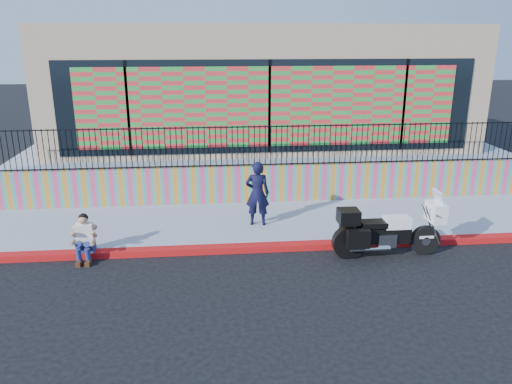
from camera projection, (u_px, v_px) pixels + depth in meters
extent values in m
plane|color=black|center=(289.00, 249.00, 12.00)|extent=(90.00, 90.00, 0.00)
cube|color=#A8110C|center=(289.00, 246.00, 11.98)|extent=(16.00, 0.30, 0.15)
cube|color=#868CA0|center=(280.00, 222.00, 13.54)|extent=(16.00, 3.00, 0.15)
cube|color=#E63C71|center=(272.00, 183.00, 14.88)|extent=(16.00, 0.20, 1.10)
cube|color=#868CA0|center=(256.00, 149.00, 19.74)|extent=(16.00, 10.00, 1.25)
cube|color=tan|center=(257.00, 82.00, 18.76)|extent=(14.00, 8.00, 4.00)
cube|color=black|center=(269.00, 107.00, 15.07)|extent=(12.60, 0.04, 2.80)
cube|color=red|center=(269.00, 107.00, 15.04)|extent=(11.48, 0.02, 2.40)
cylinder|color=black|center=(425.00, 240.00, 11.63)|extent=(0.70, 0.15, 0.70)
cylinder|color=black|center=(349.00, 243.00, 11.46)|extent=(0.70, 0.15, 0.70)
cube|color=black|center=(388.00, 234.00, 11.49)|extent=(1.01, 0.30, 0.36)
cube|color=silver|center=(385.00, 239.00, 11.52)|extent=(0.43, 0.36, 0.32)
cube|color=white|center=(397.00, 222.00, 11.42)|extent=(0.59, 0.34, 0.26)
cube|color=black|center=(373.00, 224.00, 11.38)|extent=(0.59, 0.36, 0.13)
cube|color=white|center=(436.00, 212.00, 11.44)|extent=(0.32, 0.55, 0.45)
cube|color=silver|center=(439.00, 198.00, 11.34)|extent=(0.19, 0.49, 0.36)
cube|color=black|center=(348.00, 216.00, 11.26)|extent=(0.47, 0.45, 0.32)
cube|color=black|center=(358.00, 239.00, 11.10)|extent=(0.51, 0.19, 0.43)
cube|color=black|center=(350.00, 228.00, 11.71)|extent=(0.51, 0.19, 0.43)
cube|color=white|center=(425.00, 236.00, 11.60)|extent=(0.34, 0.17, 0.06)
imported|color=black|center=(257.00, 193.00, 12.92)|extent=(0.67, 0.49, 1.71)
cube|color=navy|center=(87.00, 247.00, 11.52)|extent=(0.36, 0.28, 0.18)
cube|color=white|center=(85.00, 234.00, 11.37)|extent=(0.38, 0.27, 0.54)
sphere|color=tan|center=(83.00, 220.00, 11.23)|extent=(0.21, 0.21, 0.21)
cube|color=#472814|center=(79.00, 263.00, 11.15)|extent=(0.11, 0.26, 0.10)
cube|color=#472814|center=(88.00, 263.00, 11.17)|extent=(0.11, 0.26, 0.10)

